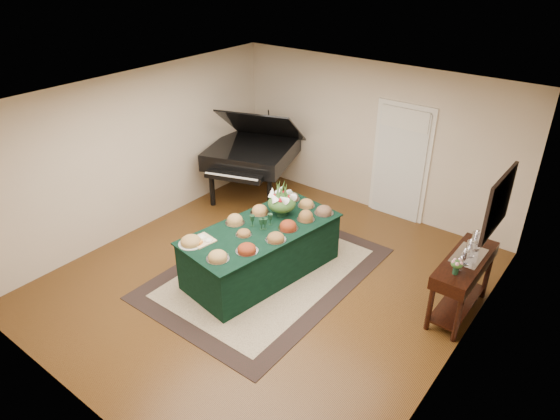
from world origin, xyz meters
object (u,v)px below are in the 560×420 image
Objects in this scene: buffet_table at (262,251)px; grand_piano at (252,152)px; floral_centerpiece at (282,200)px; mahogany_sideboard at (464,271)px.

buffet_table is 2.67m from grand_piano.
buffet_table is at bearing -89.61° from floral_centerpiece.
buffet_table is 0.82m from floral_centerpiece.
floral_centerpiece is at bearing -171.06° from mahogany_sideboard.
grand_piano reaches higher than floral_centerpiece.
mahogany_sideboard is (2.67, 0.92, 0.27)m from buffet_table.
buffet_table is at bearing -46.77° from grand_piano.
buffet_table is 2.83m from mahogany_sideboard.
floral_centerpiece is (-0.00, 0.50, 0.65)m from buffet_table.
grand_piano is at bearing 141.71° from floral_centerpiece.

